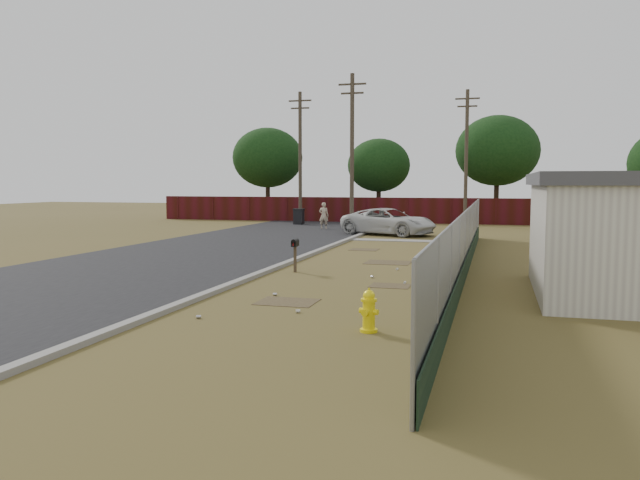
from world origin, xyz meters
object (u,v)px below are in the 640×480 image
(pickup_truck, at_px, (389,222))
(trash_bin, at_px, (299,216))
(fire_hydrant, at_px, (369,311))
(pedestrian, at_px, (324,216))
(mailbox, at_px, (295,246))

(pickup_truck, height_order, trash_bin, pickup_truck)
(fire_hydrant, bearing_deg, pickup_truck, 98.48)
(pedestrian, xyz_separation_m, trash_bin, (-2.79, 3.70, -0.27))
(mailbox, height_order, trash_bin, trash_bin)
(mailbox, relative_size, trash_bin, 0.99)
(pickup_truck, bearing_deg, trash_bin, 68.84)
(mailbox, bearing_deg, pedestrian, 102.56)
(fire_hydrant, height_order, mailbox, mailbox)
(mailbox, bearing_deg, pickup_truck, 88.01)
(fire_hydrant, height_order, pickup_truck, pickup_truck)
(fire_hydrant, distance_m, pickup_truck, 22.50)
(trash_bin, bearing_deg, mailbox, -72.62)
(pickup_truck, bearing_deg, fire_hydrant, -149.89)
(pickup_truck, relative_size, trash_bin, 4.85)
(mailbox, relative_size, pickup_truck, 0.20)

